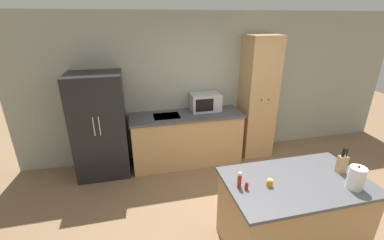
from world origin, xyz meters
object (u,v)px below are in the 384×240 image
(refrigerator, at_px, (100,126))
(kettle, at_px, (356,178))
(knife_block, at_px, (342,163))
(spice_bottle_tall_dark, at_px, (239,180))
(spice_bottle_amber_oil, at_px, (247,186))
(microwave, at_px, (205,102))
(spice_bottle_short_red, at_px, (270,183))
(pantry_cabinet, at_px, (258,98))

(refrigerator, relative_size, kettle, 6.61)
(knife_block, bearing_deg, spice_bottle_tall_dark, 179.72)
(spice_bottle_tall_dark, distance_m, spice_bottle_amber_oil, 0.09)
(microwave, distance_m, kettle, 2.62)
(spice_bottle_amber_oil, bearing_deg, knife_block, 2.23)
(knife_block, relative_size, spice_bottle_tall_dark, 1.72)
(refrigerator, bearing_deg, spice_bottle_amber_oil, -53.33)
(refrigerator, height_order, microwave, refrigerator)
(spice_bottle_tall_dark, relative_size, spice_bottle_short_red, 2.14)
(spice_bottle_amber_oil, bearing_deg, spice_bottle_tall_dark, 138.27)
(knife_block, bearing_deg, spice_bottle_amber_oil, -177.77)
(microwave, xyz_separation_m, knife_block, (0.92, -2.21, -0.08))
(pantry_cabinet, bearing_deg, spice_bottle_amber_oil, -118.96)
(spice_bottle_short_red, distance_m, kettle, 0.84)
(spice_bottle_amber_oil, height_order, kettle, kettle)
(microwave, height_order, kettle, microwave)
(knife_block, height_order, spice_bottle_tall_dark, knife_block)
(microwave, bearing_deg, knife_block, -67.45)
(microwave, bearing_deg, refrigerator, -175.73)
(knife_block, xyz_separation_m, kettle, (-0.09, -0.27, 0.01))
(spice_bottle_tall_dark, xyz_separation_m, spice_bottle_amber_oil, (0.06, -0.05, -0.04))
(spice_bottle_short_red, bearing_deg, refrigerator, 130.73)
(knife_block, distance_m, spice_bottle_short_red, 0.90)
(knife_block, height_order, spice_bottle_short_red, knife_block)
(kettle, bearing_deg, refrigerator, 138.33)
(refrigerator, height_order, spice_bottle_amber_oil, refrigerator)
(spice_bottle_short_red, height_order, spice_bottle_amber_oil, spice_bottle_amber_oil)
(refrigerator, relative_size, spice_bottle_short_red, 21.20)
(microwave, bearing_deg, pantry_cabinet, -4.01)
(refrigerator, height_order, kettle, refrigerator)
(knife_block, distance_m, spice_bottle_amber_oil, 1.15)
(microwave, xyz_separation_m, spice_bottle_tall_dark, (-0.29, -2.20, -0.11))
(microwave, height_order, spice_bottle_tall_dark, microwave)
(refrigerator, distance_m, microwave, 1.83)
(spice_bottle_tall_dark, bearing_deg, knife_block, -0.28)
(spice_bottle_amber_oil, bearing_deg, spice_bottle_short_red, -1.33)
(pantry_cabinet, height_order, spice_bottle_short_red, pantry_cabinet)
(refrigerator, relative_size, knife_block, 5.78)
(refrigerator, bearing_deg, kettle, -41.67)
(refrigerator, bearing_deg, spice_bottle_tall_dark, -53.67)
(pantry_cabinet, xyz_separation_m, kettle, (-0.15, -2.42, -0.10))
(pantry_cabinet, bearing_deg, microwave, 175.99)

